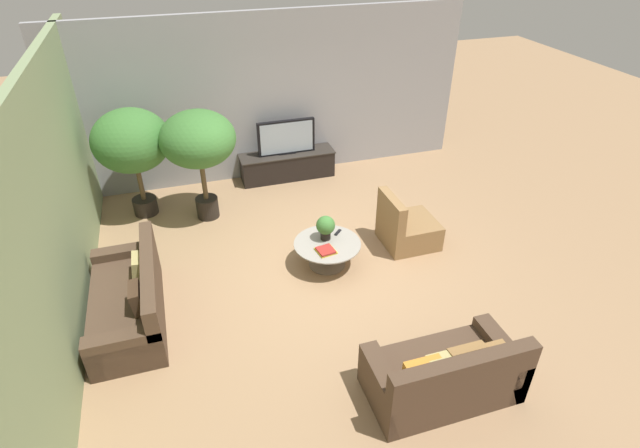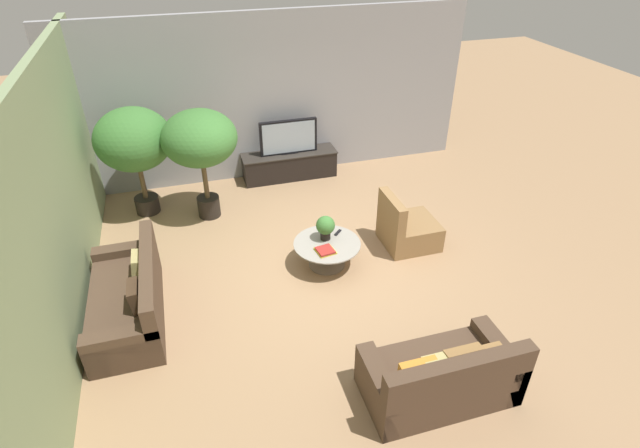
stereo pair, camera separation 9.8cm
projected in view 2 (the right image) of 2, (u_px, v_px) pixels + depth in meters
ground_plane at (325, 268)px, 7.29m from camera, size 24.00×24.00×0.00m
back_wall_stone at (273, 97)px, 9.10m from camera, size 7.40×0.12×3.00m
side_wall_left at (55, 205)px, 5.85m from camera, size 0.12×7.40×3.00m
media_console at (289, 164)px, 9.56m from camera, size 1.80×0.50×0.51m
television at (288, 137)px, 9.25m from camera, size 1.08×0.13×0.65m
coffee_table at (327, 250)px, 7.21m from camera, size 0.97×0.97×0.38m
couch_by_wall at (130, 300)px, 6.28m from camera, size 0.84×1.90×0.84m
couch_near_entry at (441, 377)px, 5.24m from camera, size 1.59×0.84×0.84m
armchair_wicker at (407, 229)px, 7.65m from camera, size 0.80×0.76×0.86m
potted_palm_tall at (134, 141)px, 7.91m from camera, size 1.22×1.22×1.84m
potted_palm_corner at (200, 141)px, 7.77m from camera, size 1.18×1.18×1.85m
potted_plant_tabletop at (325, 226)px, 7.12m from camera, size 0.27×0.27×0.37m
book_stack at (325, 251)px, 6.96m from camera, size 0.29×0.29×0.05m
remote_black at (338, 233)px, 7.35m from camera, size 0.14×0.14×0.02m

